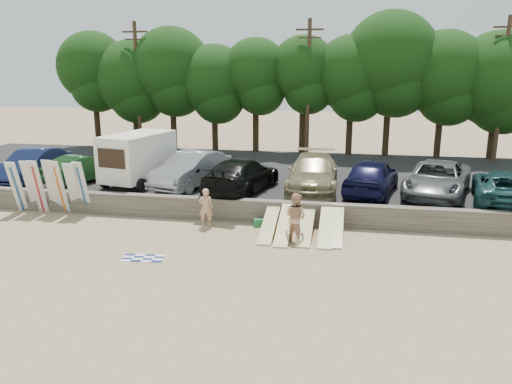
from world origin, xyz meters
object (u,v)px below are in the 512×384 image
Objects in this scene: car_3 at (241,175)px; beachgoer_a at (206,208)px; car_5 at (372,176)px; car_4 at (313,173)px; cooler at (258,223)px; car_2 at (191,169)px; car_0 at (34,165)px; box_trailer at (138,156)px; car_6 at (437,179)px; car_7 at (503,187)px; beachgoer_b at (295,217)px; car_1 at (83,168)px.

beachgoer_a is at bearing 89.48° from car_3.
car_5 is (6.25, 0.68, 0.05)m from car_3.
car_4 is 2.86m from car_5.
car_2 is at bearing 116.50° from cooler.
car_0 is 15.04m from car_4.
box_trailer is 14.91m from car_6.
car_7 is 10.04m from beachgoer_b.
car_7 is at bearing 11.21° from box_trailer.
car_3 is 14.89× the size of cooler.
car_1 is 0.86× the size of car_5.
car_1 is 12.18m from car_4.
car_4 is at bearing 5.94° from car_5.
car_1 reaches higher than cooler.
car_6 is (20.93, 0.40, -0.04)m from car_0.
box_trailer is 5.65m from car_3.
car_1 is 10.91m from cooler.
box_trailer is 0.80× the size of car_3.
car_6 is at bearing 6.38° from cooler.
car_3 is at bearing 19.00° from car_5.
beachgoer_a is at bearing 44.07° from car_5.
box_trailer reaches higher than car_4.
beachgoer_b is at bearing -121.47° from car_6.
car_2 is at bearing 12.78° from car_5.
car_2 is 7.98m from beachgoer_b.
box_trailer is 8.16m from cooler.
car_3 is 5.63m from beachgoer_b.
box_trailer is 0.86× the size of car_7.
car_7 is 13.32m from beachgoer_a.
car_0 is 8.85m from car_2.
car_5 is 6.18m from beachgoer_b.
car_3 is (8.76, -0.61, 0.10)m from car_1.
car_7 is (5.74, -0.55, -0.14)m from car_5.
car_2 is at bearing -162.39° from car_6.
car_0 reaches higher than car_7.
car_7 is 13.86× the size of cooler.
car_0 is 1.15× the size of car_1.
car_0 is 0.89× the size of car_3.
car_2 is 4.77m from beachgoer_a.
car_4 is 5.90m from car_6.
car_5 is at bearing -90.04° from beachgoer_b.
beachgoer_b is at bearing -93.41° from car_4.
car_5 reaches higher than car_6.
car_7 is 2.73× the size of beachgoer_b.
beachgoer_b is at bearing -26.71° from car_2.
car_3 reaches higher than car_1.
car_2 is 9.02m from car_5.
car_2 is 3.14× the size of beachgoer_a.
car_3 is at bearing -2.78° from car_0.
car_2 reaches higher than car_6.
car_0 is 0.95× the size of car_2.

